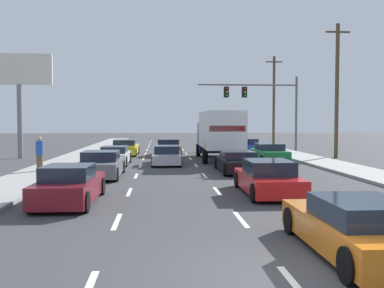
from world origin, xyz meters
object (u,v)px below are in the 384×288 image
object	(u,v)px
car_gray	(101,165)
box_truck	(219,132)
car_maroon	(70,186)
car_green	(269,153)
car_blue	(248,147)
traffic_signal_mast	(256,97)
car_orange	(357,228)
pedestrian_near_corner	(40,154)
car_yellow	(125,148)
car_black	(237,162)
car_tan	(168,148)
car_silver	(167,156)
car_white	(115,156)
utility_pole_far	(274,100)
roadside_billboard	(19,82)
car_red	(268,179)
utility_pole_mid	(337,89)

from	to	relation	value
car_gray	box_truck	size ratio (longest dim) A/B	0.50
car_maroon	car_green	distance (m)	17.20
car_blue	traffic_signal_mast	distance (m)	5.87
car_orange	pedestrian_near_corner	xyz separation A→B (m)	(-10.19, 14.73, 0.48)
car_yellow	traffic_signal_mast	world-z (taller)	traffic_signal_mast
car_black	car_tan	bearing A→B (deg)	106.62
car_silver	car_black	bearing A→B (deg)	-50.94
car_white	utility_pole_far	world-z (taller)	utility_pole_far
pedestrian_near_corner	box_truck	bearing A→B (deg)	35.14
car_orange	car_blue	distance (m)	27.28
car_white	car_tan	bearing A→B (deg)	63.38
car_blue	car_black	bearing A→B (deg)	-103.77
car_tan	traffic_signal_mast	size ratio (longest dim) A/B	0.49
car_maroon	car_tan	bearing A→B (deg)	79.63
traffic_signal_mast	roadside_billboard	bearing A→B (deg)	-161.82
car_yellow	car_red	xyz separation A→B (m)	(6.75, -19.46, -0.00)
utility_pole_mid	car_yellow	bearing A→B (deg)	166.04
car_yellow	car_blue	size ratio (longest dim) A/B	1.06
car_orange	roadside_billboard	size ratio (longest dim) A/B	0.58
traffic_signal_mast	roadside_billboard	world-z (taller)	roadside_billboard
traffic_signal_mast	utility_pole_mid	size ratio (longest dim) A/B	0.92
traffic_signal_mast	pedestrian_near_corner	size ratio (longest dim) A/B	5.09
traffic_signal_mast	utility_pole_far	world-z (taller)	utility_pole_far
box_truck	car_white	bearing A→B (deg)	-158.56
car_orange	pedestrian_near_corner	world-z (taller)	pedestrian_near_corner
utility_pole_mid	roadside_billboard	distance (m)	23.24
pedestrian_near_corner	utility_pole_far	bearing A→B (deg)	52.61
roadside_billboard	pedestrian_near_corner	xyz separation A→B (m)	(3.99, -9.88, -4.54)
car_yellow	car_green	world-z (taller)	car_green
car_orange	utility_pole_mid	xyz separation A→B (m)	(9.01, 23.07, 4.50)
car_orange	roadside_billboard	bearing A→B (deg)	119.95
car_maroon	car_silver	size ratio (longest dim) A/B	0.95
car_blue	car_green	xyz separation A→B (m)	(0.02, -7.05, 0.01)
traffic_signal_mast	car_blue	bearing A→B (deg)	-111.64
car_gray	car_blue	world-z (taller)	car_blue
car_green	car_tan	bearing A→B (deg)	136.30
traffic_signal_mast	utility_pole_mid	world-z (taller)	utility_pole_mid
utility_pole_far	pedestrian_near_corner	xyz separation A→B (m)	(-18.73, -24.51, -4.01)
car_red	utility_pole_far	distance (m)	33.15
car_black	car_blue	bearing A→B (deg)	76.23
car_gray	box_truck	xyz separation A→B (m)	(6.95, 8.87, 1.38)
car_tan	pedestrian_near_corner	world-z (taller)	pedestrian_near_corner
car_maroon	car_green	xyz separation A→B (m)	(10.19, 13.85, 0.01)
car_yellow	car_gray	bearing A→B (deg)	-90.45
car_tan	box_truck	xyz separation A→B (m)	(3.42, -4.27, 1.35)
traffic_signal_mast	utility_pole_mid	bearing A→B (deg)	-60.81
car_maroon	traffic_signal_mast	xyz separation A→B (m)	(11.65, 24.62, 4.30)
car_maroon	car_blue	bearing A→B (deg)	64.05
car_green	pedestrian_near_corner	world-z (taller)	pedestrian_near_corner
car_silver	utility_pole_mid	size ratio (longest dim) A/B	0.47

